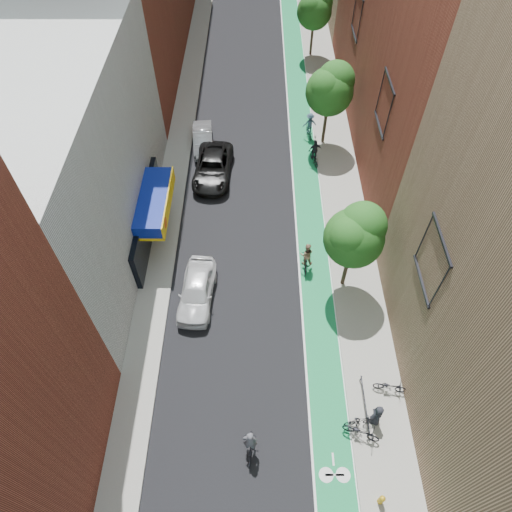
{
  "coord_description": "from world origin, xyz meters",
  "views": [
    {
      "loc": [
        0.3,
        -6.29,
        23.29
      ],
      "look_at": [
        0.25,
        11.02,
        1.5
      ],
      "focal_mm": 32.0,
      "sensor_mm": 36.0,
      "label": 1
    }
  ],
  "objects_px": {
    "cyclist_lane_near": "(306,258)",
    "fire_hydrant": "(381,500)",
    "parked_car_black": "(213,167)",
    "parked_car_silver": "(203,139)",
    "cyclist_lead": "(250,445)",
    "pedestrian": "(377,415)",
    "cyclist_lane_far": "(310,126)",
    "cyclist_lane_mid": "(315,155)",
    "parked_car_white": "(197,290)"
  },
  "relations": [
    {
      "from": "parked_car_black",
      "to": "parked_car_white",
      "type": "bearing_deg",
      "value": -87.81
    },
    {
      "from": "parked_car_black",
      "to": "cyclist_lead",
      "type": "distance_m",
      "value": 20.16
    },
    {
      "from": "parked_car_white",
      "to": "cyclist_lane_mid",
      "type": "bearing_deg",
      "value": 61.77
    },
    {
      "from": "parked_car_black",
      "to": "cyclist_lane_near",
      "type": "distance_m",
      "value": 10.79
    },
    {
      "from": "cyclist_lane_mid",
      "to": "pedestrian",
      "type": "xyz_separation_m",
      "value": [
        1.53,
        -20.01,
        0.15
      ]
    },
    {
      "from": "parked_car_white",
      "to": "cyclist_lead",
      "type": "bearing_deg",
      "value": -65.59
    },
    {
      "from": "parked_car_black",
      "to": "cyclist_lane_far",
      "type": "bearing_deg",
      "value": 36.49
    },
    {
      "from": "fire_hydrant",
      "to": "parked_car_silver",
      "type": "bearing_deg",
      "value": 111.17
    },
    {
      "from": "cyclist_lane_far",
      "to": "pedestrian",
      "type": "relative_size",
      "value": 1.31
    },
    {
      "from": "parked_car_black",
      "to": "parked_car_silver",
      "type": "xyz_separation_m",
      "value": [
        -1.02,
        3.44,
        -0.08
      ]
    },
    {
      "from": "parked_car_black",
      "to": "cyclist_lane_mid",
      "type": "xyz_separation_m",
      "value": [
        7.7,
        1.49,
        0.0
      ]
    },
    {
      "from": "cyclist_lead",
      "to": "parked_car_silver",
      "type": "bearing_deg",
      "value": -77.6
    },
    {
      "from": "parked_car_white",
      "to": "pedestrian",
      "type": "bearing_deg",
      "value": -33.89
    },
    {
      "from": "cyclist_lead",
      "to": "pedestrian",
      "type": "xyz_separation_m",
      "value": [
        6.23,
        1.41,
        0.16
      ]
    },
    {
      "from": "parked_car_white",
      "to": "parked_car_silver",
      "type": "distance_m",
      "value": 14.56
    },
    {
      "from": "parked_car_silver",
      "to": "cyclist_lane_mid",
      "type": "xyz_separation_m",
      "value": [
        8.72,
        -1.95,
        0.08
      ]
    },
    {
      "from": "parked_car_silver",
      "to": "fire_hydrant",
      "type": "height_order",
      "value": "parked_car_silver"
    },
    {
      "from": "parked_car_black",
      "to": "cyclist_lead",
      "type": "bearing_deg",
      "value": -77.86
    },
    {
      "from": "parked_car_white",
      "to": "cyclist_lane_mid",
      "type": "xyz_separation_m",
      "value": [
        7.97,
        12.6,
        -0.03
      ]
    },
    {
      "from": "cyclist_lane_mid",
      "to": "cyclist_lead",
      "type": "bearing_deg",
      "value": 63.89
    },
    {
      "from": "cyclist_lane_mid",
      "to": "pedestrian",
      "type": "height_order",
      "value": "cyclist_lane_mid"
    },
    {
      "from": "parked_car_black",
      "to": "fire_hydrant",
      "type": "bearing_deg",
      "value": -64.54
    },
    {
      "from": "parked_car_silver",
      "to": "parked_car_black",
      "type": "bearing_deg",
      "value": -79.43
    },
    {
      "from": "cyclist_lane_near",
      "to": "cyclist_lane_mid",
      "type": "xyz_separation_m",
      "value": [
        1.32,
        10.2,
        -0.09
      ]
    },
    {
      "from": "cyclist_lane_mid",
      "to": "parked_car_white",
      "type": "bearing_deg",
      "value": 43.94
    },
    {
      "from": "parked_car_black",
      "to": "pedestrian",
      "type": "bearing_deg",
      "value": -59.93
    },
    {
      "from": "cyclist_lane_mid",
      "to": "cyclist_lane_near",
      "type": "bearing_deg",
      "value": 68.91
    },
    {
      "from": "cyclist_lead",
      "to": "pedestrian",
      "type": "distance_m",
      "value": 6.39
    },
    {
      "from": "fire_hydrant",
      "to": "parked_car_black",
      "type": "bearing_deg",
      "value": 111.87
    },
    {
      "from": "pedestrian",
      "to": "cyclist_lane_mid",
      "type": "bearing_deg",
      "value": -170.36
    },
    {
      "from": "pedestrian",
      "to": "cyclist_lane_far",
      "type": "bearing_deg",
      "value": -170.6
    },
    {
      "from": "parked_car_white",
      "to": "parked_car_black",
      "type": "xyz_separation_m",
      "value": [
        0.27,
        11.1,
        -0.03
      ]
    },
    {
      "from": "parked_car_silver",
      "to": "cyclist_lane_mid",
      "type": "relative_size",
      "value": 2.1
    },
    {
      "from": "cyclist_lane_near",
      "to": "fire_hydrant",
      "type": "distance_m",
      "value": 13.71
    },
    {
      "from": "cyclist_lead",
      "to": "parked_car_black",
      "type": "bearing_deg",
      "value": -78.79
    },
    {
      "from": "fire_hydrant",
      "to": "cyclist_lane_mid",
      "type": "bearing_deg",
      "value": 92.91
    },
    {
      "from": "parked_car_silver",
      "to": "cyclist_lane_near",
      "type": "distance_m",
      "value": 14.22
    },
    {
      "from": "parked_car_black",
      "to": "fire_hydrant",
      "type": "xyz_separation_m",
      "value": [
        8.9,
        -22.18,
        -0.23
      ]
    },
    {
      "from": "parked_car_silver",
      "to": "cyclist_lead",
      "type": "relative_size",
      "value": 1.93
    },
    {
      "from": "pedestrian",
      "to": "cyclist_lead",
      "type": "bearing_deg",
      "value": -71.94
    },
    {
      "from": "parked_car_silver",
      "to": "cyclist_lane_far",
      "type": "relative_size",
      "value": 2.08
    },
    {
      "from": "parked_car_white",
      "to": "cyclist_lane_near",
      "type": "distance_m",
      "value": 7.07
    },
    {
      "from": "parked_car_black",
      "to": "cyclist_lane_near",
      "type": "relative_size",
      "value": 2.7
    },
    {
      "from": "parked_car_white",
      "to": "cyclist_lane_far",
      "type": "bearing_deg",
      "value": 68.04
    },
    {
      "from": "cyclist_lead",
      "to": "parked_car_white",
      "type": "bearing_deg",
      "value": -67.03
    },
    {
      "from": "cyclist_lead",
      "to": "cyclist_lane_far",
      "type": "xyz_separation_m",
      "value": [
        4.54,
        24.81,
        0.17
      ]
    },
    {
      "from": "parked_car_black",
      "to": "cyclist_lane_mid",
      "type": "bearing_deg",
      "value": 14.57
    },
    {
      "from": "cyclist_lane_near",
      "to": "fire_hydrant",
      "type": "relative_size",
      "value": 2.76
    },
    {
      "from": "parked_car_black",
      "to": "fire_hydrant",
      "type": "height_order",
      "value": "parked_car_black"
    },
    {
      "from": "parked_car_silver",
      "to": "pedestrian",
      "type": "height_order",
      "value": "pedestrian"
    }
  ]
}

